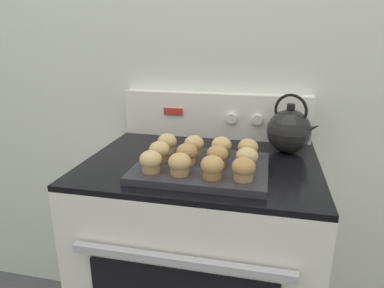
{
  "coord_description": "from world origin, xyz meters",
  "views": [
    {
      "loc": [
        0.2,
        -0.75,
        1.31
      ],
      "look_at": [
        -0.01,
        0.21,
        0.99
      ],
      "focal_mm": 32.0,
      "sensor_mm": 36.0,
      "label": 1
    }
  ],
  "objects_px": {
    "muffin_r1_c1": "(187,154)",
    "muffin_r2_c3": "(248,149)",
    "muffin_r0_c2": "(212,167)",
    "stove_range": "(201,271)",
    "muffin_r2_c1": "(194,145)",
    "muffin_r0_c0": "(151,161)",
    "muffin_r0_c1": "(180,164)",
    "muffin_r2_c0": "(167,143)",
    "muffin_r1_c0": "(159,151)",
    "tea_kettle": "(289,130)",
    "muffin_r1_c3": "(247,158)",
    "muffin_r2_c2": "(222,147)",
    "muffin_r1_c2": "(217,156)",
    "muffin_pan": "(202,168)",
    "muffin_r0_c3": "(244,169)"
  },
  "relations": [
    {
      "from": "muffin_r1_c1",
      "to": "muffin_r2_c3",
      "type": "distance_m",
      "value": 0.2
    },
    {
      "from": "muffin_r0_c2",
      "to": "muffin_r1_c1",
      "type": "relative_size",
      "value": 1.0
    },
    {
      "from": "stove_range",
      "to": "muffin_r2_c1",
      "type": "xyz_separation_m",
      "value": [
        -0.03,
        -0.01,
        0.5
      ]
    },
    {
      "from": "muffin_r0_c0",
      "to": "muffin_r2_c1",
      "type": "relative_size",
      "value": 1.0
    },
    {
      "from": "muffin_r0_c1",
      "to": "muffin_r2_c0",
      "type": "relative_size",
      "value": 1.0
    },
    {
      "from": "muffin_r0_c0",
      "to": "muffin_r2_c0",
      "type": "distance_m",
      "value": 0.18
    },
    {
      "from": "muffin_r1_c0",
      "to": "tea_kettle",
      "type": "relative_size",
      "value": 0.31
    },
    {
      "from": "tea_kettle",
      "to": "muffin_r2_c3",
      "type": "bearing_deg",
      "value": -130.44
    },
    {
      "from": "muffin_r2_c1",
      "to": "muffin_r0_c2",
      "type": "bearing_deg",
      "value": -63.25
    },
    {
      "from": "muffin_r1_c3",
      "to": "muffin_r2_c2",
      "type": "relative_size",
      "value": 1.0
    },
    {
      "from": "muffin_r0_c1",
      "to": "muffin_r2_c1",
      "type": "height_order",
      "value": "same"
    },
    {
      "from": "muffin_r0_c0",
      "to": "muffin_r1_c2",
      "type": "height_order",
      "value": "same"
    },
    {
      "from": "muffin_r0_c2",
      "to": "muffin_r1_c2",
      "type": "bearing_deg",
      "value": 89.89
    },
    {
      "from": "muffin_pan",
      "to": "muffin_r2_c3",
      "type": "distance_m",
      "value": 0.17
    },
    {
      "from": "muffin_r0_c2",
      "to": "muffin_r1_c0",
      "type": "relative_size",
      "value": 1.0
    },
    {
      "from": "muffin_r1_c3",
      "to": "tea_kettle",
      "type": "relative_size",
      "value": 0.31
    },
    {
      "from": "muffin_r1_c2",
      "to": "muffin_r2_c2",
      "type": "relative_size",
      "value": 1.0
    },
    {
      "from": "muffin_pan",
      "to": "muffin_r2_c1",
      "type": "distance_m",
      "value": 0.11
    },
    {
      "from": "muffin_r0_c0",
      "to": "tea_kettle",
      "type": "xyz_separation_m",
      "value": [
        0.4,
        0.33,
        0.03
      ]
    },
    {
      "from": "muffin_r0_c1",
      "to": "muffin_r0_c2",
      "type": "bearing_deg",
      "value": -1.45
    },
    {
      "from": "muffin_r2_c3",
      "to": "tea_kettle",
      "type": "xyz_separation_m",
      "value": [
        0.13,
        0.16,
        0.03
      ]
    },
    {
      "from": "muffin_r0_c0",
      "to": "muffin_r1_c3",
      "type": "relative_size",
      "value": 1.0
    },
    {
      "from": "muffin_r1_c1",
      "to": "muffin_r2_c0",
      "type": "bearing_deg",
      "value": 135.39
    },
    {
      "from": "muffin_r1_c3",
      "to": "muffin_r1_c2",
      "type": "bearing_deg",
      "value": -179.5
    },
    {
      "from": "muffin_r0_c1",
      "to": "muffin_r2_c3",
      "type": "distance_m",
      "value": 0.25
    },
    {
      "from": "muffin_r0_c2",
      "to": "tea_kettle",
      "type": "relative_size",
      "value": 0.31
    },
    {
      "from": "stove_range",
      "to": "muffin_r0_c1",
      "type": "height_order",
      "value": "muffin_r0_c1"
    },
    {
      "from": "muffin_r0_c2",
      "to": "muffin_r1_c3",
      "type": "xyz_separation_m",
      "value": [
        0.09,
        0.09,
        0.0
      ]
    },
    {
      "from": "muffin_r2_c3",
      "to": "tea_kettle",
      "type": "bearing_deg",
      "value": 49.56
    },
    {
      "from": "tea_kettle",
      "to": "muffin_r1_c1",
      "type": "bearing_deg",
      "value": -142.19
    },
    {
      "from": "muffin_r0_c1",
      "to": "muffin_r1_c1",
      "type": "distance_m",
      "value": 0.09
    },
    {
      "from": "muffin_pan",
      "to": "muffin_r0_c2",
      "type": "bearing_deg",
      "value": -62.77
    },
    {
      "from": "muffin_r0_c2",
      "to": "muffin_r2_c3",
      "type": "bearing_deg",
      "value": 64.61
    },
    {
      "from": "muffin_pan",
      "to": "muffin_r1_c0",
      "type": "distance_m",
      "value": 0.14
    },
    {
      "from": "muffin_r1_c1",
      "to": "muffin_r2_c1",
      "type": "height_order",
      "value": "same"
    },
    {
      "from": "muffin_r1_c1",
      "to": "muffin_pan",
      "type": "bearing_deg",
      "value": -1.13
    },
    {
      "from": "muffin_pan",
      "to": "muffin_r0_c3",
      "type": "bearing_deg",
      "value": -33.58
    },
    {
      "from": "muffin_r0_c2",
      "to": "muffin_r2_c2",
      "type": "height_order",
      "value": "same"
    },
    {
      "from": "muffin_r0_c0",
      "to": "muffin_r0_c1",
      "type": "height_order",
      "value": "same"
    },
    {
      "from": "stove_range",
      "to": "muffin_r1_c0",
      "type": "relative_size",
      "value": 13.76
    },
    {
      "from": "muffin_r0_c1",
      "to": "muffin_r1_c2",
      "type": "height_order",
      "value": "same"
    },
    {
      "from": "muffin_r1_c0",
      "to": "tea_kettle",
      "type": "distance_m",
      "value": 0.47
    },
    {
      "from": "muffin_r0_c0",
      "to": "muffin_r1_c0",
      "type": "bearing_deg",
      "value": 91.62
    },
    {
      "from": "muffin_r0_c3",
      "to": "muffin_r0_c2",
      "type": "bearing_deg",
      "value": -177.3
    },
    {
      "from": "muffin_pan",
      "to": "muffin_r0_c2",
      "type": "distance_m",
      "value": 0.11
    },
    {
      "from": "muffin_r1_c1",
      "to": "muffin_r2_c2",
      "type": "height_order",
      "value": "same"
    },
    {
      "from": "muffin_r1_c3",
      "to": "tea_kettle",
      "type": "xyz_separation_m",
      "value": [
        0.13,
        0.24,
        0.03
      ]
    },
    {
      "from": "muffin_r0_c1",
      "to": "muffin_r2_c2",
      "type": "height_order",
      "value": "same"
    },
    {
      "from": "muffin_r0_c0",
      "to": "muffin_r0_c1",
      "type": "distance_m",
      "value": 0.09
    },
    {
      "from": "muffin_r0_c3",
      "to": "muffin_r2_c3",
      "type": "bearing_deg",
      "value": 90.02
    }
  ]
}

